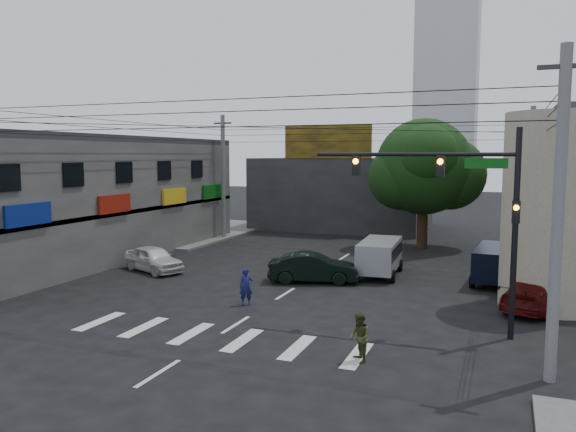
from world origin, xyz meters
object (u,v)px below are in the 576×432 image
Objects in this scene: utility_pole_near_right at (558,218)px; white_compact at (153,259)px; traffic_officer at (246,287)px; navy_van at (495,265)px; street_tree at (424,167)px; dark_sedan at (313,268)px; utility_pole_far_left at (223,178)px; pedestrian_olive at (359,337)px; silver_minivan at (380,258)px; traffic_gantry at (464,197)px; maroon_sedan at (537,294)px; utility_pole_far_right at (530,183)px.

utility_pole_near_right is 21.14m from white_compact.
utility_pole_near_right is at bearing -49.43° from traffic_officer.
utility_pole_near_right is 12.93m from navy_van.
dark_sedan is (-3.57, -12.33, -4.75)m from street_tree.
utility_pole_near_right reaches higher than traffic_officer.
utility_pole_far_left is 12.78m from white_compact.
pedestrian_olive is (15.68, -20.99, -3.83)m from utility_pole_far_left.
navy_van is 12.60m from traffic_officer.
silver_minivan is at bearing -32.12° from utility_pole_far_left.
traffic_gantry reaches higher than pedestrian_olive.
white_compact is at bearing 76.81° from dark_sedan.
dark_sedan is 0.95× the size of maroon_sedan.
utility_pole_far_left reaches higher than pedestrian_olive.
utility_pole_far_left reaches higher than dark_sedan.
pedestrian_olive reaches higher than dark_sedan.
silver_minivan reaches higher than navy_van.
silver_minivan reaches higher than maroon_sedan.
pedestrian_olive is at bearing -104.22° from utility_pole_far_right.
dark_sedan is 1.07× the size of white_compact.
utility_pole_far_right reaches higher than white_compact.
white_compact is (-12.46, -13.00, -4.78)m from street_tree.
traffic_officer is 1.02× the size of pedestrian_olive.
traffic_officer is at bearing -59.43° from utility_pole_far_left.
navy_van is (17.26, 3.77, 0.20)m from white_compact.
street_tree reaches higher than white_compact.
utility_pole_far_left is at bearing -11.66° from maroon_sedan.
utility_pole_far_right reaches higher than silver_minivan.
silver_minivan is (11.61, 3.43, 0.23)m from white_compact.
utility_pole_far_right is 6.00× the size of pedestrian_olive.
silver_minivan is at bearing -10.08° from maroon_sedan.
utility_pole_near_right is at bearing -167.79° from navy_van.
street_tree is at bearing -33.66° from dark_sedan.
utility_pole_near_right is 12.65m from traffic_officer.
navy_van is (-1.71, 4.53, 0.23)m from maroon_sedan.
utility_pole_far_left is 6.00× the size of pedestrian_olive.
utility_pole_near_right is 5.91× the size of traffic_officer.
traffic_gantry is 1.54× the size of dark_sedan.
traffic_gantry is 10.41m from silver_minivan.
utility_pole_far_left is 2.01× the size of navy_van.
navy_van is (0.97, 8.77, -3.94)m from traffic_gantry.
traffic_officer is at bearing 134.51° from navy_van.
street_tree is 14.56m from utility_pole_far_left.
street_tree is at bearing 3.95° from utility_pole_far_left.
maroon_sedan is (0.00, 7.74, -3.94)m from utility_pole_near_right.
white_compact is at bearing 103.43° from silver_minivan.
navy_van is at bearing -49.73° from maroon_sedan.
utility_pole_near_right is at bearing -73.18° from street_tree.
traffic_gantry reaches higher than navy_van.
utility_pole_near_right is 14.16m from dark_sedan.
traffic_gantry reaches higher than maroon_sedan.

